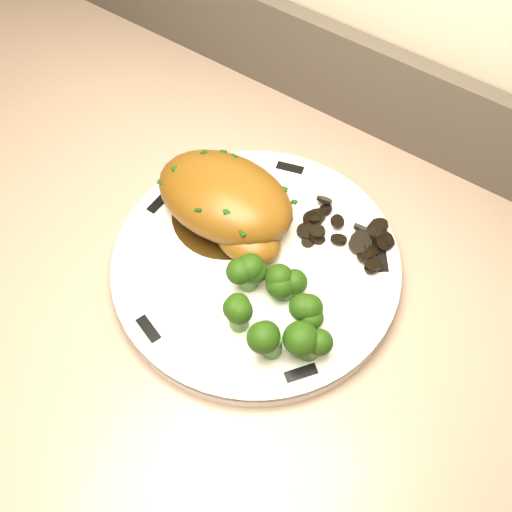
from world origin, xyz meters
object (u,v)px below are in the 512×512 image
Objects in this scene: broccoli_florets at (277,309)px; plate at (256,266)px; counter at (24,305)px; chicken_breast at (228,202)px.

plate is at bearing 139.73° from broccoli_florets.
counter reaches higher than broccoli_florets.
plate is 0.08m from broccoli_florets.
counter is 18.24× the size of broccoli_florets.
counter is at bearing -167.95° from chicken_breast.
counter is at bearing -171.43° from plate.
counter is at bearing -177.37° from broccoli_florets.
broccoli_florets is (0.11, -0.07, -0.00)m from chicken_breast.
chicken_breast is 1.36× the size of broccoli_florets.
plate is (0.46, 0.07, 0.47)m from counter.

